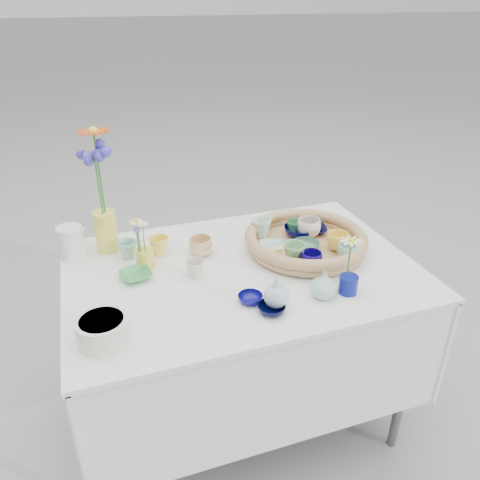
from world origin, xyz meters
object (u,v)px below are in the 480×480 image
object	(u,v)px
bud_vase_seafoam	(324,284)
tall_vase_yellow	(106,231)
display_table	(241,415)
wicker_tray	(306,241)

from	to	relation	value
bud_vase_seafoam	tall_vase_yellow	world-z (taller)	tall_vase_yellow
display_table	wicker_tray	xyz separation A→B (m)	(0.28, 0.05, 0.80)
bud_vase_seafoam	wicker_tray	bearing A→B (deg)	74.65
display_table	tall_vase_yellow	world-z (taller)	tall_vase_yellow
display_table	wicker_tray	size ratio (longest dim) A/B	2.66
display_table	wicker_tray	world-z (taller)	wicker_tray
wicker_tray	bud_vase_seafoam	distance (m)	0.32
display_table	tall_vase_yellow	distance (m)	1.00
wicker_tray	tall_vase_yellow	xyz separation A→B (m)	(-0.73, 0.25, 0.04)
wicker_tray	bud_vase_seafoam	world-z (taller)	bud_vase_seafoam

